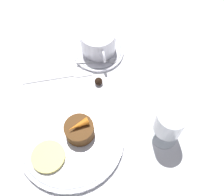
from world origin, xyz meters
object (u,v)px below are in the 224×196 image
(fork, at_px, (67,76))
(wine_glass, at_px, (171,123))
(coffee_cup, at_px, (100,41))
(dinner_plate, at_px, (73,138))
(dessert_cake, at_px, (81,130))

(fork, bearing_deg, wine_glass, 39.46)
(coffee_cup, xyz_separation_m, wine_glass, (0.30, 0.09, 0.03))
(coffee_cup, distance_m, wine_glass, 0.32)
(dinner_plate, height_order, wine_glass, wine_glass)
(wine_glass, height_order, fork, wine_glass)
(coffee_cup, height_order, fork, coffee_cup)
(dinner_plate, height_order, fork, dinner_plate)
(wine_glass, bearing_deg, dessert_cake, -106.57)
(dinner_plate, distance_m, wine_glass, 0.24)
(dinner_plate, relative_size, wine_glass, 2.18)
(dinner_plate, bearing_deg, wine_glass, 76.72)
(coffee_cup, height_order, dessert_cake, coffee_cup)
(wine_glass, bearing_deg, dinner_plate, -103.28)
(wine_glass, xyz_separation_m, fork, (-0.24, -0.20, -0.07))
(fork, bearing_deg, dinner_plate, -6.43)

